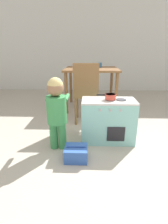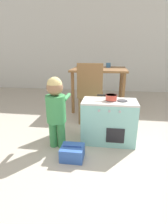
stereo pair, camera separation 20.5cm
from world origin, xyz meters
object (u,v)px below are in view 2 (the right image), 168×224
object	(u,v)px
toy_pot	(111,97)
child_figure	(56,106)
dining_table	(99,74)
cup_on_table	(108,65)
play_kitchen	(109,121)
dining_chair_near	(90,93)
toy_basket	(72,153)

from	to	relation	value
toy_pot	child_figure	bearing A→B (deg)	-160.61
dining_table	cup_on_table	size ratio (longest dim) A/B	11.25
toy_pot	play_kitchen	bearing A→B (deg)	-177.83
play_kitchen	dining_chair_near	xyz separation A→B (m)	(-0.29, 0.56, 0.22)
play_kitchen	dining_chair_near	world-z (taller)	dining_chair_near
cup_on_table	child_figure	bearing A→B (deg)	-107.36
child_figure	dining_chair_near	xyz separation A→B (m)	(0.30, 0.77, -0.01)
toy_basket	toy_pot	bearing A→B (deg)	49.42
toy_basket	dining_table	world-z (taller)	dining_table
cup_on_table	toy_pot	bearing A→B (deg)	-87.91
child_figure	play_kitchen	bearing A→B (deg)	19.74
toy_basket	dining_chair_near	size ratio (longest dim) A/B	0.26
toy_basket	cup_on_table	bearing A→B (deg)	80.75
play_kitchen	toy_basket	world-z (taller)	play_kitchen
toy_pot	cup_on_table	size ratio (longest dim) A/B	2.62
play_kitchen	toy_pot	distance (m)	0.31
toy_pot	dining_chair_near	distance (m)	0.64
play_kitchen	toy_pot	xyz separation A→B (m)	(0.01, 0.00, 0.31)
toy_basket	dining_chair_near	world-z (taller)	dining_chair_near
play_kitchen	toy_pot	size ratio (longest dim) A/B	2.77
dining_table	cup_on_table	bearing A→B (deg)	47.87
dining_chair_near	dining_table	bearing A→B (deg)	84.27
toy_basket	dining_table	distance (m)	1.89
dining_chair_near	cup_on_table	xyz separation A→B (m)	(0.24, 0.97, 0.32)
toy_basket	child_figure	bearing A→B (deg)	134.38
toy_pot	dining_table	xyz separation A→B (m)	(-0.22, 1.35, 0.09)
child_figure	dining_table	world-z (taller)	child_figure
play_kitchen	toy_basket	distance (m)	0.60
toy_basket	dining_table	size ratio (longest dim) A/B	0.24
play_kitchen	toy_basket	xyz separation A→B (m)	(-0.36, -0.44, -0.19)
child_figure	dining_table	xyz separation A→B (m)	(0.38, 1.56, 0.16)
toy_pot	dining_chair_near	bearing A→B (deg)	118.24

